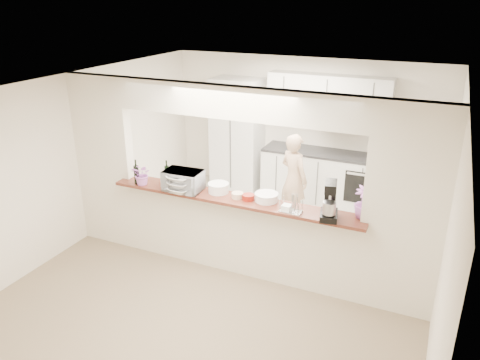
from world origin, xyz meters
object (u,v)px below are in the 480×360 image
Objects in this scene: toaster_oven at (183,181)px; stand_mixer at (330,202)px; person at (294,179)px; refrigerator at (419,171)px.

stand_mixer is (1.95, -0.02, 0.07)m from toaster_oven.
person is at bearing 118.72° from stand_mixer.
toaster_oven is 0.33× the size of person.
refrigerator reaches higher than toaster_oven.
toaster_oven is (-2.75, -2.75, 0.38)m from refrigerator.
toaster_oven is at bearing 179.50° from stand_mixer.
toaster_oven is 2.10m from person.
refrigerator is at bearing 41.77° from toaster_oven.
refrigerator reaches higher than stand_mixer.
stand_mixer reaches higher than person.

